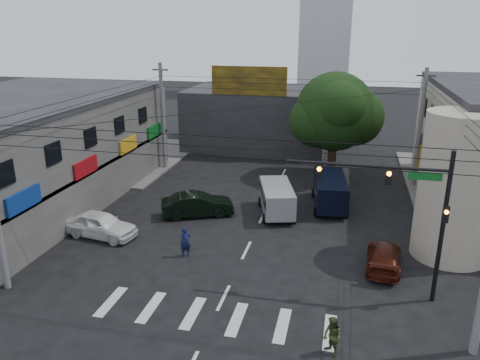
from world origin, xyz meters
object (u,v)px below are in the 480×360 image
(street_tree, at_px, (335,112))
(maroon_sedan, at_px, (384,257))
(traffic_officer, at_px, (186,242))
(silver_minivan, at_px, (277,200))
(utility_pole_far_right, at_px, (420,129))
(navy_van, at_px, (330,192))
(utility_pole_far_left, at_px, (163,117))
(dark_sedan, at_px, (198,205))
(white_compact, at_px, (101,225))
(pedestrian_olive, at_px, (332,337))
(traffic_gantry, at_px, (406,200))

(street_tree, relative_size, maroon_sedan, 1.99)
(street_tree, bearing_deg, traffic_officer, -113.32)
(street_tree, relative_size, silver_minivan, 1.75)
(utility_pole_far_right, distance_m, traffic_officer, 20.93)
(utility_pole_far_right, height_order, navy_van, utility_pole_far_right)
(utility_pole_far_left, relative_size, dark_sedan, 1.82)
(street_tree, bearing_deg, maroon_sedan, -77.28)
(traffic_officer, bearing_deg, white_compact, 131.05)
(white_compact, distance_m, pedestrian_olive, 16.01)
(white_compact, bearing_deg, traffic_officer, -93.65)
(utility_pole_far_right, relative_size, silver_minivan, 1.85)
(pedestrian_olive, bearing_deg, traffic_gantry, 112.53)
(maroon_sedan, bearing_deg, dark_sedan, -16.35)
(utility_pole_far_right, bearing_deg, traffic_officer, -131.33)
(silver_minivan, bearing_deg, maroon_sedan, -148.00)
(dark_sedan, height_order, traffic_officer, traffic_officer)
(utility_pole_far_right, xyz_separation_m, pedestrian_olive, (-5.40, -21.88, -3.78))
(street_tree, xyz_separation_m, dark_sedan, (-8.27, -10.77, -4.69))
(traffic_gantry, xyz_separation_m, pedestrian_olive, (-2.72, -4.88, -4.01))
(utility_pole_far_right, xyz_separation_m, dark_sedan, (-14.77, -9.77, -3.81))
(traffic_gantry, relative_size, navy_van, 1.29)
(utility_pole_far_left, relative_size, navy_van, 1.65)
(maroon_sedan, xyz_separation_m, silver_minivan, (-6.63, 5.99, 0.38))
(street_tree, bearing_deg, navy_van, -88.32)
(street_tree, distance_m, traffic_officer, 18.51)
(white_compact, xyz_separation_m, pedestrian_olive, (14.04, -7.70, 0.05))
(dark_sedan, bearing_deg, pedestrian_olive, -165.90)
(white_compact, height_order, maroon_sedan, white_compact)
(street_tree, distance_m, utility_pole_far_left, 14.56)
(maroon_sedan, bearing_deg, silver_minivan, -37.58)
(utility_pole_far_right, relative_size, dark_sedan, 1.82)
(utility_pole_far_left, relative_size, maroon_sedan, 2.10)
(dark_sedan, bearing_deg, maroon_sedan, -134.52)
(navy_van, bearing_deg, street_tree, -5.62)
(street_tree, xyz_separation_m, traffic_officer, (-7.10, -16.46, -4.62))
(traffic_officer, height_order, pedestrian_olive, traffic_officer)
(traffic_gantry, height_order, navy_van, traffic_gantry)
(white_compact, bearing_deg, utility_pole_far_left, 14.93)
(navy_van, relative_size, pedestrian_olive, 3.42)
(utility_pole_far_left, height_order, traffic_officer, utility_pole_far_left)
(traffic_gantry, distance_m, utility_pole_far_left, 25.00)
(street_tree, relative_size, dark_sedan, 1.72)
(traffic_gantry, height_order, dark_sedan, traffic_gantry)
(dark_sedan, bearing_deg, traffic_officer, 168.06)
(white_compact, bearing_deg, traffic_gantry, -90.90)
(silver_minivan, bearing_deg, navy_van, -73.63)
(utility_pole_far_left, relative_size, utility_pole_far_right, 1.00)
(dark_sedan, distance_m, traffic_officer, 5.81)
(silver_minivan, xyz_separation_m, traffic_officer, (-3.91, -7.21, -0.14))
(navy_van, bearing_deg, dark_sedan, 106.08)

